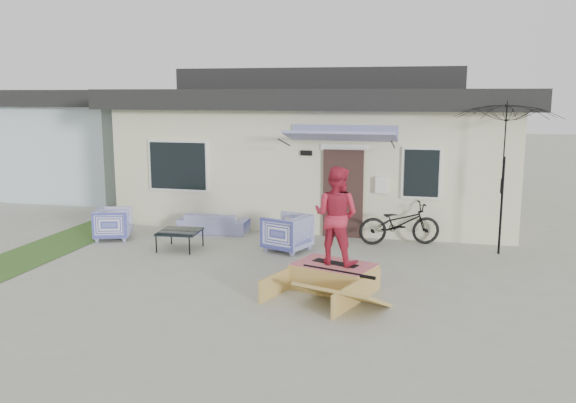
% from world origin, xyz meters
% --- Properties ---
extents(ground, '(90.00, 90.00, 0.00)m').
position_xyz_m(ground, '(0.00, 0.00, 0.00)').
color(ground, '#9E9F8E').
rests_on(ground, ground).
extents(grass_strip, '(1.40, 8.00, 0.01)m').
position_xyz_m(grass_strip, '(-5.20, 2.00, 0.00)').
color(grass_strip, '#335A22').
rests_on(grass_strip, ground).
extents(house, '(10.80, 8.49, 4.10)m').
position_xyz_m(house, '(0.00, 7.99, 1.94)').
color(house, beige).
rests_on(house, ground).
extents(neighbor_house, '(8.60, 7.60, 3.50)m').
position_xyz_m(neighbor_house, '(-10.50, 10.00, 1.78)').
color(neighbor_house, silver).
rests_on(neighbor_house, ground).
extents(loveseat, '(1.74, 0.58, 0.67)m').
position_xyz_m(loveseat, '(-2.16, 4.13, 0.33)').
color(loveseat, '#3339A0').
rests_on(loveseat, ground).
extents(armchair_left, '(0.96, 0.99, 0.82)m').
position_xyz_m(armchair_left, '(-4.24, 2.97, 0.41)').
color(armchair_left, '#3339A0').
rests_on(armchair_left, ground).
extents(armchair_right, '(1.05, 1.09, 0.89)m').
position_xyz_m(armchair_right, '(0.01, 2.90, 0.44)').
color(armchair_right, '#3339A0').
rests_on(armchair_right, ground).
extents(coffee_table, '(0.93, 0.93, 0.43)m').
position_xyz_m(coffee_table, '(-2.31, 2.43, 0.21)').
color(coffee_table, black).
rests_on(coffee_table, ground).
extents(bicycle, '(1.97, 1.17, 1.19)m').
position_xyz_m(bicycle, '(2.36, 4.06, 0.59)').
color(bicycle, black).
rests_on(bicycle, ground).
extents(patio_umbrella, '(2.42, 2.28, 2.20)m').
position_xyz_m(patio_umbrella, '(4.50, 3.72, 1.75)').
color(patio_umbrella, black).
rests_on(patio_umbrella, ground).
extents(skate_ramp, '(1.84, 2.12, 0.45)m').
position_xyz_m(skate_ramp, '(1.44, 0.54, 0.22)').
color(skate_ramp, '#AF8C45').
rests_on(skate_ramp, ground).
extents(skateboard, '(0.86, 0.48, 0.05)m').
position_xyz_m(skateboard, '(1.45, 0.58, 0.47)').
color(skateboard, black).
rests_on(skateboard, skate_ramp).
extents(skater, '(0.97, 0.84, 1.71)m').
position_xyz_m(skater, '(1.45, 0.58, 1.35)').
color(skater, '#B3243B').
rests_on(skater, skateboard).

